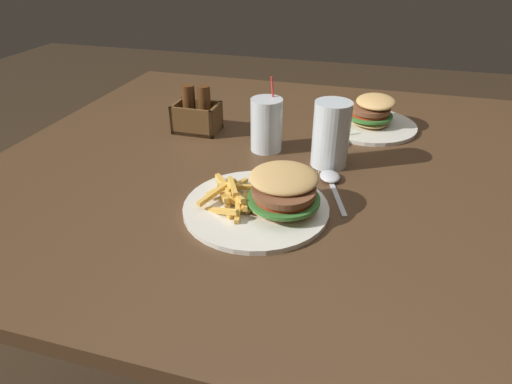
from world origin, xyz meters
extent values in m
plane|color=#382819|center=(0.00, 0.00, 0.00)|extent=(8.00, 8.00, 0.00)
cube|color=#4C331E|center=(0.00, 0.00, 0.75)|extent=(1.35, 1.19, 0.03)
cylinder|color=#392616|center=(-0.61, 0.53, 0.37)|extent=(0.08, 0.08, 0.73)
cylinder|color=#392616|center=(0.61, 0.53, 0.37)|extent=(0.08, 0.08, 0.73)
cylinder|color=silver|center=(-0.02, -0.23, 0.77)|extent=(0.28, 0.28, 0.01)
ellipsoid|color=tan|center=(0.03, -0.23, 0.78)|extent=(0.15, 0.13, 0.02)
cylinder|color=#38752D|center=(0.03, -0.23, 0.80)|extent=(0.16, 0.16, 0.01)
cylinder|color=red|center=(0.03, -0.23, 0.80)|extent=(0.13, 0.13, 0.01)
cylinder|color=brown|center=(0.03, -0.23, 0.81)|extent=(0.14, 0.14, 0.01)
ellipsoid|color=tan|center=(0.03, -0.21, 0.83)|extent=(0.15, 0.14, 0.04)
cube|color=gold|center=(-0.04, -0.24, 0.78)|extent=(0.08, 0.01, 0.03)
cube|color=gold|center=(-0.04, -0.24, 0.78)|extent=(0.05, 0.05, 0.01)
cube|color=gold|center=(-0.09, -0.20, 0.79)|extent=(0.05, 0.05, 0.02)
cube|color=gold|center=(-0.07, -0.21, 0.80)|extent=(0.04, 0.07, 0.01)
cube|color=gold|center=(-0.04, -0.23, 0.78)|extent=(0.03, 0.08, 0.03)
cube|color=gold|center=(-0.09, -0.18, 0.78)|extent=(0.07, 0.06, 0.02)
cube|color=gold|center=(-0.03, -0.21, 0.78)|extent=(0.04, 0.07, 0.02)
cube|color=gold|center=(-0.10, -0.24, 0.79)|extent=(0.04, 0.08, 0.01)
cube|color=gold|center=(-0.07, -0.27, 0.78)|extent=(0.08, 0.04, 0.03)
cube|color=gold|center=(-0.05, -0.24, 0.79)|extent=(0.05, 0.06, 0.03)
cube|color=gold|center=(-0.07, -0.19, 0.79)|extent=(0.03, 0.07, 0.02)
cube|color=gold|center=(-0.07, -0.22, 0.79)|extent=(0.02, 0.06, 0.02)
cube|color=gold|center=(-0.09, -0.21, 0.79)|extent=(0.05, 0.06, 0.02)
cube|color=gold|center=(-0.08, -0.23, 0.79)|extent=(0.04, 0.05, 0.03)
cube|color=gold|center=(-0.07, -0.19, 0.79)|extent=(0.08, 0.04, 0.02)
cube|color=gold|center=(-0.03, -0.26, 0.78)|extent=(0.05, 0.06, 0.02)
cube|color=gold|center=(-0.04, -0.26, 0.79)|extent=(0.03, 0.08, 0.02)
cylinder|color=silver|center=(0.09, 0.00, 0.84)|extent=(0.08, 0.08, 0.15)
cylinder|color=#B26B19|center=(0.09, 0.00, 0.83)|extent=(0.07, 0.07, 0.13)
cylinder|color=silver|center=(-0.07, 0.04, 0.83)|extent=(0.08, 0.08, 0.13)
cylinder|color=#EFA819|center=(-0.07, 0.04, 0.82)|extent=(0.07, 0.07, 0.11)
cylinder|color=red|center=(-0.05, 0.05, 0.85)|extent=(0.03, 0.02, 0.17)
ellipsoid|color=silver|center=(0.10, -0.07, 0.77)|extent=(0.06, 0.06, 0.01)
cube|color=silver|center=(0.13, -0.15, 0.77)|extent=(0.05, 0.12, 0.00)
cylinder|color=silver|center=(0.16, 0.25, 0.77)|extent=(0.26, 0.26, 0.01)
ellipsoid|color=tan|center=(0.16, 0.25, 0.78)|extent=(0.14, 0.15, 0.02)
cylinder|color=#38752D|center=(0.16, 0.25, 0.80)|extent=(0.17, 0.17, 0.01)
cylinder|color=red|center=(0.16, 0.25, 0.81)|extent=(0.14, 0.14, 0.01)
cylinder|color=brown|center=(0.16, 0.25, 0.82)|extent=(0.15, 0.15, 0.01)
ellipsoid|color=tan|center=(0.18, 0.26, 0.83)|extent=(0.15, 0.15, 0.04)
cube|color=brown|center=(-0.27, 0.10, 0.77)|extent=(0.12, 0.08, 0.01)
cube|color=brown|center=(-0.33, 0.10, 0.80)|extent=(0.01, 0.08, 0.07)
cube|color=brown|center=(-0.22, 0.10, 0.80)|extent=(0.01, 0.08, 0.07)
cube|color=brown|center=(-0.27, 0.06, 0.80)|extent=(0.12, 0.01, 0.07)
cube|color=brown|center=(-0.27, 0.14, 0.80)|extent=(0.12, 0.01, 0.07)
cylinder|color=#512D14|center=(-0.29, 0.10, 0.83)|extent=(0.03, 0.03, 0.11)
cylinder|color=#512D14|center=(-0.25, 0.11, 0.83)|extent=(0.03, 0.03, 0.11)
camera|label=1|loc=(0.17, -0.88, 1.21)|focal=30.00mm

